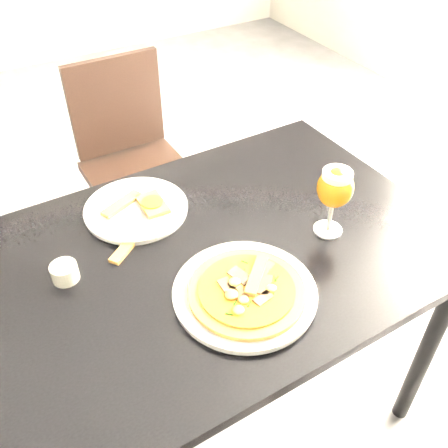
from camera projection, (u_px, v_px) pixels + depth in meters
ground at (159, 365)px, 1.84m from camera, size 6.00×6.00×0.00m
dining_table at (210, 275)px, 1.28m from camera, size 1.22×0.83×0.75m
chair_far at (133, 159)px, 2.04m from camera, size 0.40×0.40×0.86m
plate_main at (245, 293)px, 1.11m from camera, size 0.35×0.35×0.02m
pizza at (247, 290)px, 1.09m from camera, size 0.26×0.26×0.03m
plate_second at (136, 209)px, 1.34m from camera, size 0.36×0.36×0.01m
crust_scraps at (142, 204)px, 1.33m from camera, size 0.17×0.13×0.01m
loose_crust at (127, 247)px, 1.23m from camera, size 0.11×0.09×0.01m
sauce_cup at (64, 272)px, 1.14m from camera, size 0.06×0.06×0.04m
beer_glass at (335, 188)px, 1.19m from camera, size 0.09×0.09×0.19m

